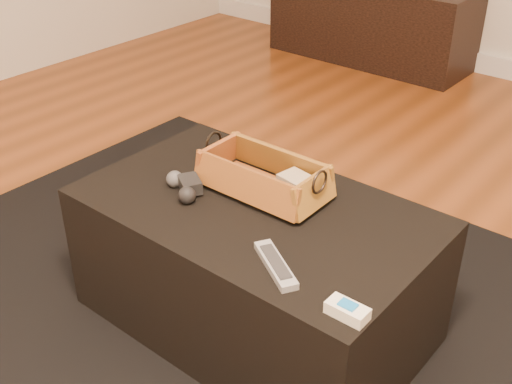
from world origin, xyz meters
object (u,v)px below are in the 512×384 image
Objects in this scene: ottoman at (255,265)px; tv_remote at (255,184)px; wicker_basket at (263,178)px; media_cabinet at (371,21)px; game_controller at (184,186)px; cream_gadget at (347,310)px; silver_remote at (276,265)px.

tv_remote reaches higher than ottoman.
media_cabinet is at bearing 113.25° from wicker_basket.
game_controller is 0.66m from cream_gadget.
wicker_basket is 4.14× the size of cream_gadget.
ottoman is 2.58× the size of wicker_basket.
ottoman is 6.26× the size of game_controller.
game_controller is 0.43m from silver_remote.
silver_remote is 1.99× the size of cream_gadget.
silver_remote is at bearing 170.97° from cream_gadget.
tv_remote is 0.57m from cream_gadget.
wicker_basket is 2.43× the size of game_controller.
tv_remote reaches higher than silver_remote.
game_controller is (-0.15, -0.14, 0.00)m from tv_remote.
media_cabinet is 2.61m from game_controller.
tv_remote is at bearing 137.30° from silver_remote.
ottoman is at bearing 153.22° from cream_gadget.
tv_remote is at bearing 129.34° from ottoman.
cream_gadget is at bearing -60.64° from media_cabinet.
media_cabinet is 2.87m from silver_remote.
wicker_basket is at bearing -66.75° from media_cabinet.
media_cabinet is 2.60m from ottoman.
game_controller reaches higher than tv_remote.
game_controller is 0.86× the size of silver_remote.
game_controller reaches higher than silver_remote.
silver_remote is (1.25, -2.58, 0.19)m from media_cabinet.
game_controller is (-0.20, -0.08, 0.23)m from ottoman.
ottoman is 0.25m from tv_remote.
tv_remote is 2.15× the size of cream_gadget.
media_cabinet reaches higher than tv_remote.
wicker_basket reaches higher than game_controller.
ottoman is 0.32m from game_controller.
tv_remote is at bearing 42.82° from game_controller.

